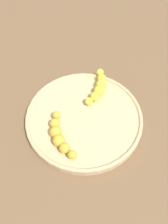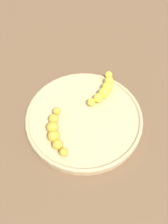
% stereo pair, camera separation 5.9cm
% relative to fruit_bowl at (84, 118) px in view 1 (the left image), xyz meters
% --- Properties ---
extents(ground_plane, '(2.40, 2.40, 0.00)m').
position_rel_fruit_bowl_xyz_m(ground_plane, '(0.00, 0.00, -0.01)').
color(ground_plane, brown).
extents(fruit_bowl, '(0.29, 0.29, 0.02)m').
position_rel_fruit_bowl_xyz_m(fruit_bowl, '(0.00, 0.00, 0.00)').
color(fruit_bowl, tan).
rests_on(fruit_bowl, ground_plane).
extents(banana_spotted, '(0.06, 0.13, 0.03)m').
position_rel_fruit_bowl_xyz_m(banana_spotted, '(-0.08, -0.02, 0.02)').
color(banana_spotted, gold).
rests_on(banana_spotted, fruit_bowl).
extents(banana_yellow, '(0.10, 0.08, 0.03)m').
position_rel_fruit_bowl_xyz_m(banana_yellow, '(0.08, 0.05, 0.02)').
color(banana_yellow, yellow).
rests_on(banana_yellow, fruit_bowl).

